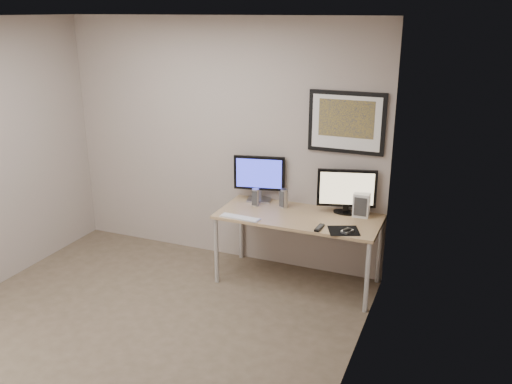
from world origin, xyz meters
TOP-DOWN VIEW (x-y plane):
  - floor at (0.00, 0.00)m, footprint 3.60×3.60m
  - room at (0.00, 0.45)m, footprint 3.60×3.60m
  - desk at (1.00, 1.35)m, footprint 1.60×0.70m
  - framed_art at (1.35, 1.68)m, footprint 0.75×0.04m
  - monitor_large at (0.48, 1.60)m, footprint 0.53×0.22m
  - monitor_tv at (1.41, 1.58)m, footprint 0.57×0.19m
  - speaker_left at (0.50, 1.45)m, footprint 0.08×0.08m
  - speaker_right at (0.79, 1.51)m, footprint 0.10×0.10m
  - keyboard at (0.49, 1.06)m, footprint 0.41×0.13m
  - mousepad at (1.50, 1.13)m, footprint 0.34×0.33m
  - mouse at (1.54, 1.10)m, footprint 0.10×0.13m
  - remote at (1.28, 1.10)m, footprint 0.05×0.18m
  - fan_unit at (1.57, 1.56)m, footprint 0.16×0.12m

SIDE VIEW (x-z plane):
  - floor at x=0.00m, z-range 0.00..0.00m
  - desk at x=1.00m, z-range 0.30..1.03m
  - mousepad at x=1.50m, z-range 0.73..0.73m
  - keyboard at x=0.49m, z-range 0.73..0.74m
  - remote at x=1.28m, z-range 0.73..0.75m
  - mouse at x=1.54m, z-range 0.73..0.77m
  - speaker_left at x=0.50m, z-range 0.73..0.91m
  - speaker_right at x=0.79m, z-range 0.73..0.93m
  - fan_unit at x=1.57m, z-range 0.73..0.97m
  - monitor_tv at x=1.41m, z-range 0.75..1.20m
  - monitor_large at x=0.48m, z-range 0.76..1.24m
  - framed_art at x=1.35m, z-range 1.32..1.92m
  - room at x=0.00m, z-range -0.16..3.44m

